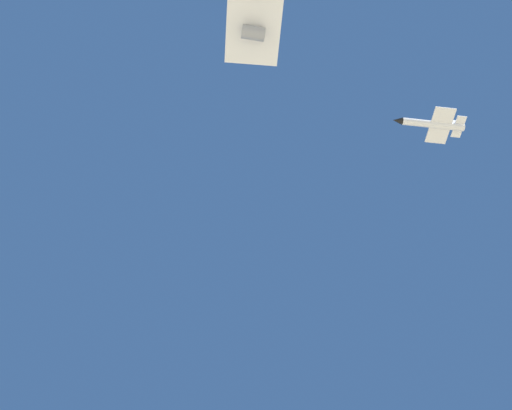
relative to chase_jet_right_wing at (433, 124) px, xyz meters
The scene contains 1 object.
chase_jet_right_wing is the anchor object (origin of this frame).
Camera 1 is at (-29.19, 77.11, 3.52)m, focal length 38.75 mm.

